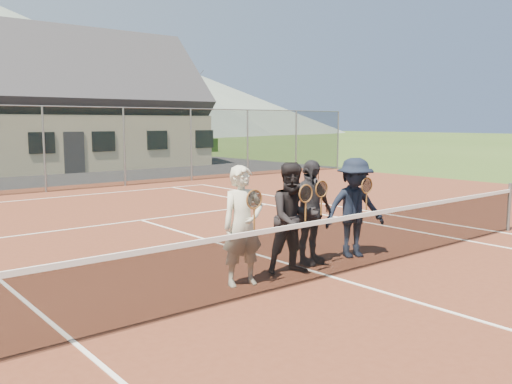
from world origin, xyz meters
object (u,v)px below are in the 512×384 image
Objects in this scene: player_b at (294,218)px; player_c at (310,212)px; tennis_net at (331,245)px; clubhouse at (53,93)px; player_d at (354,208)px; player_a at (243,226)px.

player_c is (0.62, 0.26, 0.00)m from player_b.
clubhouse reaches higher than tennis_net.
player_a is at bearing -178.30° from player_d.
clubhouse is at bearing 80.95° from player_c.
tennis_net is 6.49× the size of player_c.
player_a is at bearing 179.15° from player_b.
player_d is at bearing 3.33° from player_b.
player_a is 1.00× the size of player_d.
player_c is at bearing 22.61° from player_b.
player_c is 0.98m from player_d.
player_d is (1.27, 0.63, 0.38)m from tennis_net.
player_b is 1.58m from player_d.
player_d is (-2.73, -23.37, -3.07)m from clubhouse.
clubhouse reaches higher than player_a.
player_c is at bearing -99.05° from clubhouse.
player_c is at bearing 170.26° from player_d.
player_a is at bearing -102.81° from clubhouse.
tennis_net is 6.49× the size of player_b.
clubhouse reaches higher than player_b.
player_b reaches higher than tennis_net.
player_b and player_d have the same top height.
clubhouse is 23.73m from player_d.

